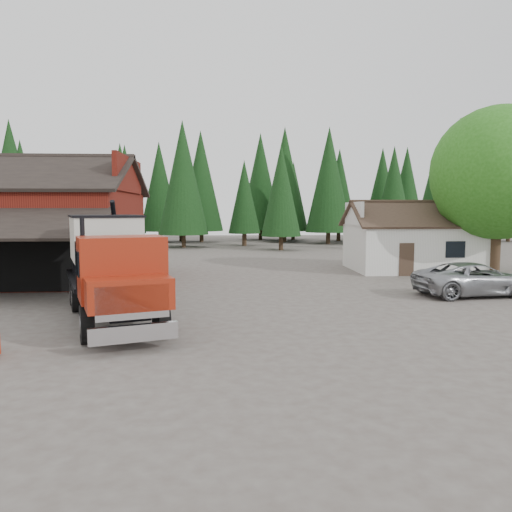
{
  "coord_description": "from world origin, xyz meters",
  "views": [
    {
      "loc": [
        0.76,
        -19.41,
        3.98
      ],
      "look_at": [
        2.06,
        4.16,
        1.8
      ],
      "focal_mm": 35.0,
      "sensor_mm": 36.0,
      "label": 1
    }
  ],
  "objects": [
    {
      "name": "ground",
      "position": [
        0.0,
        0.0,
        0.0
      ],
      "size": [
        120.0,
        120.0,
        0.0
      ],
      "primitive_type": "plane",
      "color": "#4F453E",
      "rests_on": "ground"
    },
    {
      "name": "farmhouse",
      "position": [
        13.0,
        13.0,
        1.67
      ],
      "size": [
        8.6,
        6.42,
        4.65
      ],
      "color": "silver",
      "rests_on": "ground"
    },
    {
      "name": "red_barn",
      "position": [
        -11.0,
        9.9,
        2.69
      ],
      "size": [
        12.8,
        13.63,
        7.18
      ],
      "color": "maroon",
      "rests_on": "ground"
    },
    {
      "name": "conifer_backdrop",
      "position": [
        0.0,
        42.0,
        0.0
      ],
      "size": [
        76.0,
        16.0,
        16.0
      ],
      "primitive_type": null,
      "color": "black",
      "rests_on": "ground"
    },
    {
      "name": "silver_car",
      "position": [
        12.22,
        3.0,
        0.77
      ],
      "size": [
        5.86,
        3.27,
        1.55
      ],
      "primitive_type": "imported",
      "rotation": [
        0.0,
        0.0,
        1.7
      ],
      "color": "#9A9CA1",
      "rests_on": "ground"
    },
    {
      "name": "near_pine_b",
      "position": [
        6.0,
        30.0,
        5.89
      ],
      "size": [
        3.96,
        3.96,
        10.4
      ],
      "color": "#382619",
      "rests_on": "ground"
    },
    {
      "name": "near_pine_c",
      "position": [
        22.0,
        26.0,
        6.89
      ],
      "size": [
        4.84,
        4.84,
        12.4
      ],
      "color": "#382619",
      "rests_on": "ground"
    },
    {
      "name": "feed_truck",
      "position": [
        -3.5,
        -1.15,
        2.05
      ],
      "size": [
        5.71,
        10.02,
        4.39
      ],
      "rotation": [
        0.0,
        0.0,
        0.34
      ],
      "color": "black",
      "rests_on": "ground"
    },
    {
      "name": "near_pine_d",
      "position": [
        -4.0,
        34.0,
        7.39
      ],
      "size": [
        5.28,
        5.28,
        13.4
      ],
      "color": "#382619",
      "rests_on": "ground"
    },
    {
      "name": "deciduous_tree",
      "position": [
        17.01,
        9.97,
        5.91
      ],
      "size": [
        8.0,
        8.0,
        10.2
      ],
      "color": "#382619",
      "rests_on": "ground"
    }
  ]
}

